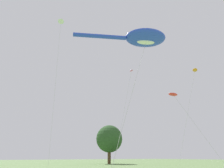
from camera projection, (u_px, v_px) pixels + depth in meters
name	position (u px, v px, depth m)	size (l,w,h in m)	color
big_show_kite	(143.00, 38.00, 19.59)	(10.35, 6.48, 15.28)	blue
small_kite_stunt_black	(173.00, 95.00, 16.99)	(3.25, 3.10, 7.81)	red
small_kite_box_yellow	(61.00, 21.00, 21.63)	(2.51, 4.82, 18.56)	white
small_kite_diamond_red	(131.00, 75.00, 25.59)	(2.12, 2.79, 14.18)	pink
small_kite_bird_shape	(195.00, 71.00, 21.73)	(2.62, 3.96, 12.44)	orange
tree_oak_left	(109.00, 139.00, 50.99)	(7.98, 7.98, 10.99)	#513823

